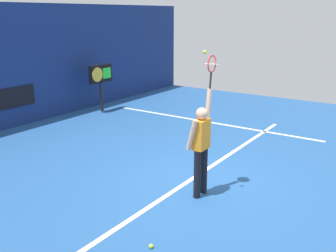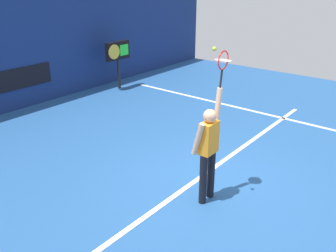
% 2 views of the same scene
% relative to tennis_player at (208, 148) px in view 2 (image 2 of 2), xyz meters
% --- Properties ---
extents(ground_plane, '(18.00, 18.00, 0.00)m').
position_rel_tennis_player_xyz_m(ground_plane, '(0.54, 0.29, -1.01)').
color(ground_plane, '#23518C').
extents(back_wall, '(18.00, 0.20, 3.60)m').
position_rel_tennis_player_xyz_m(back_wall, '(0.54, 6.96, 0.79)').
color(back_wall, navy).
rests_on(back_wall, ground_plane).
extents(sponsor_banner_center, '(2.20, 0.03, 0.60)m').
position_rel_tennis_player_xyz_m(sponsor_banner_center, '(0.54, 6.84, -0.11)').
color(sponsor_banner_center, black).
extents(court_baseline, '(10.00, 0.10, 0.01)m').
position_rel_tennis_player_xyz_m(court_baseline, '(0.54, 0.49, -1.01)').
color(court_baseline, white).
rests_on(court_baseline, ground_plane).
extents(court_sideline, '(0.10, 7.00, 0.01)m').
position_rel_tennis_player_xyz_m(court_sideline, '(4.62, 2.29, -1.01)').
color(court_sideline, white).
rests_on(court_sideline, ground_plane).
extents(tennis_player, '(0.56, 0.31, 1.99)m').
position_rel_tennis_player_xyz_m(tennis_player, '(0.00, 0.00, 0.00)').
color(tennis_player, black).
rests_on(tennis_player, ground_plane).
extents(tennis_racket, '(0.35, 0.27, 0.62)m').
position_rel_tennis_player_xyz_m(tennis_racket, '(0.32, -0.00, 1.38)').
color(tennis_racket, black).
extents(tennis_ball, '(0.07, 0.07, 0.07)m').
position_rel_tennis_player_xyz_m(tennis_ball, '(-0.07, -0.07, 1.66)').
color(tennis_ball, '#CCE033').
extents(scoreboard_clock, '(0.96, 0.20, 1.62)m').
position_rel_tennis_player_xyz_m(scoreboard_clock, '(3.82, 6.08, 0.24)').
color(scoreboard_clock, black).
rests_on(scoreboard_clock, ground_plane).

